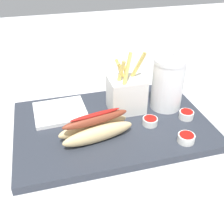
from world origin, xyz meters
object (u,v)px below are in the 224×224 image
(fries_basket, at_px, (126,94))
(ketchup_cup_3, at_px, (186,114))
(hot_dog_1, at_px, (96,128))
(ketchup_cup_1, at_px, (186,138))
(soda_cup, at_px, (168,83))
(ketchup_cup_2, at_px, (150,121))
(napkin_stack, at_px, (60,112))

(fries_basket, distance_m, ketchup_cup_3, 0.16)
(hot_dog_1, bearing_deg, ketchup_cup_1, -19.83)
(soda_cup, xyz_separation_m, ketchup_cup_3, (0.03, -0.07, -0.06))
(ketchup_cup_1, distance_m, ketchup_cup_3, 0.10)
(fries_basket, height_order, ketchup_cup_2, fries_basket)
(soda_cup, xyz_separation_m, ketchup_cup_2, (-0.07, -0.07, -0.06))
(hot_dog_1, bearing_deg, ketchup_cup_2, 5.68)
(soda_cup, height_order, fries_basket, soda_cup)
(soda_cup, distance_m, ketchup_cup_3, 0.09)
(soda_cup, relative_size, ketchup_cup_1, 5.54)
(soda_cup, distance_m, fries_basket, 0.11)
(hot_dog_1, distance_m, ketchup_cup_3, 0.24)
(ketchup_cup_2, relative_size, ketchup_cup_3, 1.01)
(napkin_stack, bearing_deg, soda_cup, -8.22)
(hot_dog_1, xyz_separation_m, ketchup_cup_1, (0.20, -0.07, -0.02))
(soda_cup, height_order, hot_dog_1, soda_cup)
(fries_basket, xyz_separation_m, ketchup_cup_2, (0.04, -0.08, -0.04))
(ketchup_cup_2, bearing_deg, soda_cup, 43.67)
(soda_cup, bearing_deg, fries_basket, 172.96)
(ketchup_cup_1, relative_size, ketchup_cup_3, 1.05)
(soda_cup, xyz_separation_m, ketchup_cup_1, (-0.02, -0.15, -0.06))
(hot_dog_1, distance_m, napkin_stack, 0.14)
(fries_basket, distance_m, ketchup_cup_2, 0.10)
(fries_basket, bearing_deg, soda_cup, -7.04)
(ketchup_cup_2, bearing_deg, ketchup_cup_1, -57.08)
(napkin_stack, bearing_deg, ketchup_cup_1, -36.05)
(ketchup_cup_1, distance_m, ketchup_cup_2, 0.10)
(ketchup_cup_1, bearing_deg, soda_cup, 83.70)
(soda_cup, relative_size, fries_basket, 1.32)
(soda_cup, relative_size, napkin_stack, 1.62)
(hot_dog_1, bearing_deg, fries_basket, 42.77)
(ketchup_cup_3, bearing_deg, ketchup_cup_2, -178.85)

